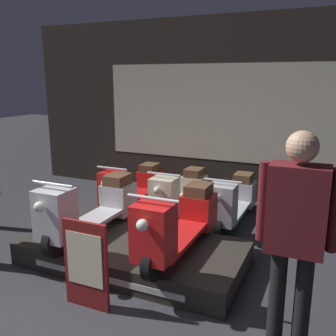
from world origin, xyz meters
The scene contains 10 objects.
ground_plane centered at (0.00, 0.00, 0.00)m, with size 30.00×30.00×0.00m, color #2D2D33.
shop_wall_back centered at (0.00, 3.96, 1.60)m, with size 7.61×0.09×3.20m.
display_platform centered at (-0.08, 1.04, 0.13)m, with size 2.59×1.27×0.27m.
scooter_display_left centered at (-0.66, 1.06, 0.61)m, with size 0.52×1.75×0.83m.
scooter_display_right centered at (0.50, 1.06, 0.61)m, with size 0.52×1.75×0.83m.
scooter_backrow_0 centered at (-1.08, 2.85, 0.34)m, with size 0.52×1.75×0.83m.
scooter_backrow_1 centered at (-0.21, 2.85, 0.34)m, with size 0.52×1.75×0.83m.
scooter_backrow_2 centered at (0.66, 2.85, 0.34)m, with size 0.52×1.75×0.83m.
person_right_browsing centered at (1.76, 0.28, 1.07)m, with size 0.59×0.24×1.79m.
price_sign_board centered at (-0.05, 0.09, 0.44)m, with size 0.48×0.04×0.88m.
Camera 1 is at (1.96, -2.52, 2.15)m, focal length 40.00 mm.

